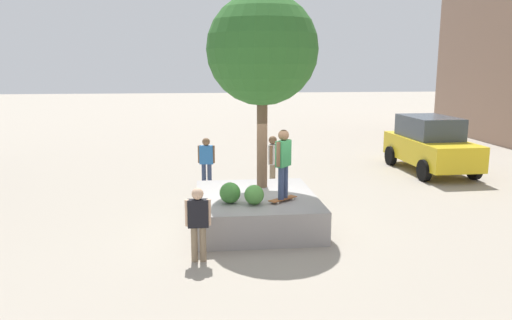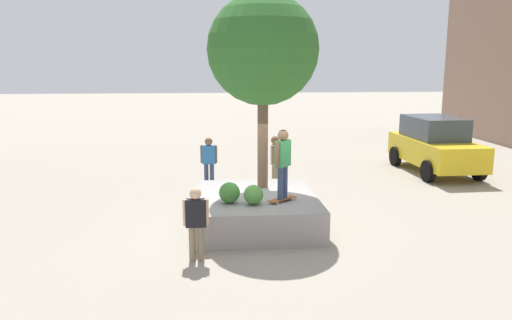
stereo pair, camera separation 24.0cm
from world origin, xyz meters
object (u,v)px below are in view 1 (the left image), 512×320
planter_ledge (256,210)px  pedestrian_crossing (206,159)px  plaza_tree (262,50)px  taxi_cab (430,144)px  bystander_watching (273,158)px  skateboarder (283,159)px  passerby_with_bag (198,219)px  skateboard (283,199)px

planter_ledge → pedestrian_crossing: 4.30m
planter_ledge → plaza_tree: plaza_tree is taller
taxi_cab → pedestrian_crossing: 8.61m
plaza_tree → pedestrian_crossing: bearing=-156.2°
bystander_watching → skateboarder: bearing=-5.1°
skateboarder → pedestrian_crossing: 5.14m
skateboarder → pedestrian_crossing: skateboarder is taller
taxi_cab → passerby_with_bag: size_ratio=2.90×
planter_ledge → passerby_with_bag: bearing=-33.0°
planter_ledge → pedestrian_crossing: bearing=-163.8°
taxi_cab → plaza_tree: bearing=-55.7°
plaza_tree → pedestrian_crossing: plaza_tree is taller
planter_ledge → passerby_with_bag: (2.22, -1.44, 0.51)m
plaza_tree → bystander_watching: bearing=166.1°
skateboarder → planter_ledge: bearing=-138.5°
planter_ledge → pedestrian_crossing: pedestrian_crossing is taller
skateboard → bystander_watching: bearing=174.9°
pedestrian_crossing → passerby_with_bag: size_ratio=1.06×
plaza_tree → taxi_cab: plaza_tree is taller
pedestrian_crossing → skateboard: bearing=20.4°
plaza_tree → passerby_with_bag: 4.92m
passerby_with_bag → pedestrian_crossing: bearing=177.7°
bystander_watching → passerby_with_bag: (5.90, -2.41, -0.10)m
plaza_tree → skateboard: 3.85m
plaza_tree → skateboard: (1.47, 0.32, -3.54)m
bystander_watching → passerby_with_bag: bearing=-22.2°
skateboard → bystander_watching: (-4.33, 0.39, 0.17)m
skateboard → skateboarder: 0.98m
pedestrian_crossing → passerby_with_bag: bearing=-2.3°
skateboard → pedestrian_crossing: size_ratio=0.46×
planter_ledge → passerby_with_bag: 2.70m
pedestrian_crossing → skateboarder: bearing=20.4°
plaza_tree → planter_ledge: bearing=-17.2°
plaza_tree → taxi_cab: 9.13m
planter_ledge → taxi_cab: 9.22m
passerby_with_bag → skateboard: bearing=127.8°
bystander_watching → passerby_with_bag: bystander_watching is taller
pedestrian_crossing → passerby_with_bag: (6.32, -0.26, -0.05)m
planter_ledge → bystander_watching: (-3.68, 0.96, 0.62)m
taxi_cab → skateboarder: bearing=-47.0°
taxi_cab → bystander_watching: size_ratio=2.60×
taxi_cab → bystander_watching: 6.61m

